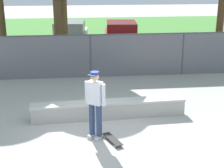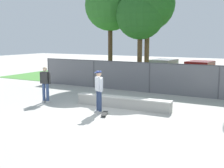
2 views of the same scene
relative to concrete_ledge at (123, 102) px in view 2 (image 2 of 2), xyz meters
The scene contains 12 objects.
ground_plane 1.39m from the concrete_ledge, 105.08° to the right, with size 80.00×80.00×0.00m, color #ADAAA3.
grass_strip 14.56m from the concrete_ledge, 91.40° to the left, with size 27.79×20.00×0.02m, color #478438.
concrete_ledge is the anchor object (origin of this frame).
skateboarder 1.60m from the concrete_ledge, 110.42° to the right, with size 0.51×0.43×1.84m.
skateboard 1.58m from the concrete_ledge, 92.36° to the right, with size 0.49×0.82×0.09m.
chainlink_fence 4.33m from the concrete_ledge, 94.79° to the left, with size 15.86×0.07×1.83m.
tree_near_left 9.37m from the concrete_ledge, 123.59° to the left, with size 3.58×3.58×7.35m.
tree_near_right 7.62m from the concrete_ledge, 106.40° to the left, with size 3.18×3.18×6.34m.
tree_mid 8.44m from the concrete_ledge, 102.76° to the left, with size 3.61×3.61×7.31m.
car_white 9.72m from the concrete_ledge, 97.56° to the left, with size 2.29×4.34×1.66m.
car_red 9.27m from the concrete_ledge, 80.20° to the left, with size 2.29×4.34×1.66m.
bystander 4.11m from the concrete_ledge, 167.88° to the right, with size 0.59×0.33×1.82m.
Camera 2 is at (6.30, -10.43, 3.19)m, focal length 46.09 mm.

